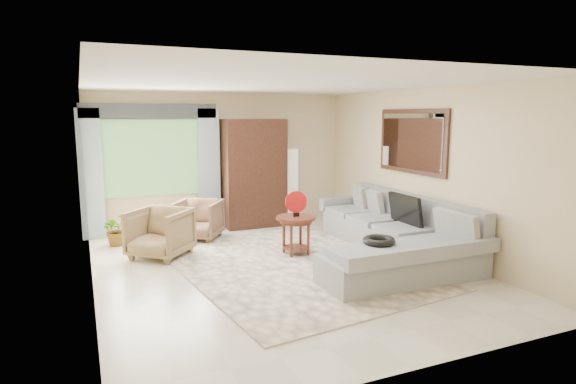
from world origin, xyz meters
name	(u,v)px	position (x,y,z in m)	size (l,w,h in m)	color
ground	(282,269)	(0.00, 0.00, 0.00)	(6.00, 6.00, 0.00)	silver
area_rug	(293,266)	(0.18, 0.03, 0.01)	(3.00, 4.00, 0.02)	#F7E4C3
sectional_sofa	(393,240)	(1.78, -0.18, 0.28)	(2.30, 3.46, 0.90)	gray
tv_screen	(405,210)	(2.05, -0.09, 0.72)	(0.06, 0.74, 0.48)	black
garden_hose	(379,241)	(1.00, -0.94, 0.55)	(0.43, 0.43, 0.09)	black
coffee_table	(296,235)	(0.48, 0.56, 0.33)	(0.62, 0.62, 0.62)	#4A1E13
red_disc	(296,202)	(0.48, 0.56, 0.85)	(0.34, 0.34, 0.03)	#B41213
armchair_left	(160,233)	(-1.49, 1.31, 0.38)	(0.81, 0.83, 0.76)	olive
armchair_right	(198,220)	(-0.70, 2.15, 0.35)	(0.74, 0.76, 0.70)	brown
potted_plant	(117,229)	(-2.06, 2.30, 0.27)	(0.49, 0.42, 0.54)	#999999
armoire	(254,173)	(0.55, 2.72, 1.05)	(1.20, 0.55, 2.10)	black
floor_lamp	(290,186)	(1.35, 2.78, 0.75)	(0.24, 0.24, 1.50)	silver
window	(151,158)	(-1.35, 2.97, 1.40)	(1.80, 0.04, 1.40)	#669E59
curtain_left	(91,175)	(-2.40, 2.88, 1.15)	(0.40, 0.08, 2.30)	#9EB7CC
curtain_right	(209,169)	(-0.30, 2.88, 1.15)	(0.40, 0.08, 2.30)	#9EB7CC
valance	(150,111)	(-1.35, 2.90, 2.25)	(2.40, 0.12, 0.26)	#1E232D
wall_mirror	(412,141)	(2.46, 0.35, 1.75)	(0.05, 1.70, 1.05)	black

